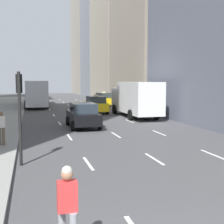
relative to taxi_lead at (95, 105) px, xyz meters
The scene contains 10 objects.
lane_markings 4.04m from the taxi_lead, 110.79° to the right, with size 5.72×56.00×0.01m.
building_row_right 20.48m from the taxi_lead, 57.99° to the left, with size 6.00×85.13×33.53m.
taxi_lead is the anchor object (origin of this frame).
taxi_third 8.92m from the taxi_lead, 71.71° to the left, with size 2.02×4.40×1.87m.
sedan_black_near 9.57m from the taxi_lead, 107.01° to the right, with size 2.02×4.54×1.72m.
city_bus 11.70m from the taxi_lead, 118.76° to the left, with size 2.80×11.61×3.25m.
box_truck 5.05m from the taxi_lead, 55.81° to the right, with size 2.58×8.40×3.15m.
skateboarder 25.76m from the taxi_lead, 102.92° to the right, with size 0.36×0.80×1.75m.
pedestrian_mid_block 16.74m from the taxi_lead, 117.49° to the right, with size 0.36×0.22×1.65m.
traffic_light_pole 19.48m from the taxi_lead, 110.34° to the right, with size 0.24×0.42×3.60m.
Camera 1 is at (-2.37, -3.87, 3.25)m, focal length 50.00 mm.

